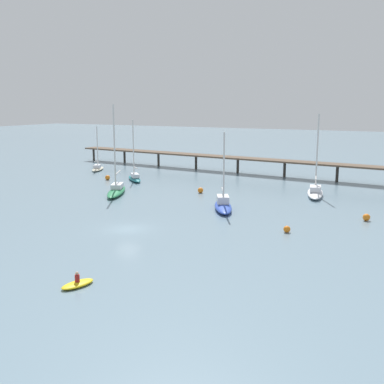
% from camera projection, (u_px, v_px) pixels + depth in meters
% --- Properties ---
extents(ground_plane, '(400.00, 400.00, 0.00)m').
position_uv_depth(ground_plane, '(127.00, 229.00, 49.96)').
color(ground_plane, slate).
extents(pier, '(88.43, 11.68, 6.59)m').
position_uv_depth(pier, '(355.00, 162.00, 77.95)').
color(pier, brown).
rests_on(pier, ground_plane).
extents(sailboat_white, '(4.24, 9.71, 11.91)m').
position_uv_depth(sailboat_white, '(315.00, 191.00, 67.88)').
color(sailboat_white, white).
rests_on(sailboat_white, ground_plane).
extents(sailboat_cream, '(4.31, 6.41, 8.82)m').
position_uv_depth(sailboat_cream, '(98.00, 168.00, 93.49)').
color(sailboat_cream, beige).
rests_on(sailboat_cream, ground_plane).
extents(sailboat_blue, '(5.56, 8.04, 9.90)m').
position_uv_depth(sailboat_blue, '(223.00, 204.00, 58.98)').
color(sailboat_blue, '#2D4CB7').
rests_on(sailboat_blue, ground_plane).
extents(sailboat_teal, '(6.03, 5.94, 10.58)m').
position_uv_depth(sailboat_teal, '(135.00, 177.00, 80.91)').
color(sailboat_teal, '#1E727A').
rests_on(sailboat_teal, ground_plane).
extents(sailboat_green, '(6.17, 9.52, 13.23)m').
position_uv_depth(sailboat_green, '(117.00, 189.00, 69.11)').
color(sailboat_green, '#287F4C').
rests_on(sailboat_green, ground_plane).
extents(dinghy_yellow, '(1.84, 2.88, 1.14)m').
position_uv_depth(dinghy_yellow, '(77.00, 284.00, 34.29)').
color(dinghy_yellow, yellow).
rests_on(dinghy_yellow, ground_plane).
extents(mooring_buoy_near, '(0.73, 0.73, 0.73)m').
position_uv_depth(mooring_buoy_near, '(287.00, 229.00, 48.54)').
color(mooring_buoy_near, orange).
rests_on(mooring_buoy_near, ground_plane).
extents(mooring_buoy_mid, '(0.84, 0.84, 0.84)m').
position_uv_depth(mooring_buoy_mid, '(201.00, 190.00, 70.00)').
color(mooring_buoy_mid, orange).
rests_on(mooring_buoy_mid, ground_plane).
extents(mooring_buoy_outer, '(0.88, 0.88, 0.88)m').
position_uv_depth(mooring_buoy_outer, '(108.00, 178.00, 81.86)').
color(mooring_buoy_outer, orange).
rests_on(mooring_buoy_outer, ground_plane).
extents(mooring_buoy_inner, '(0.84, 0.84, 0.84)m').
position_uv_depth(mooring_buoy_inner, '(366.00, 217.00, 53.37)').
color(mooring_buoy_inner, orange).
rests_on(mooring_buoy_inner, ground_plane).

